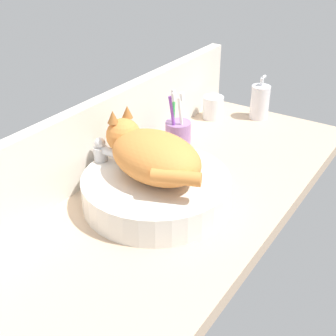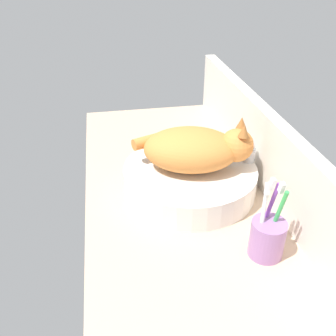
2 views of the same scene
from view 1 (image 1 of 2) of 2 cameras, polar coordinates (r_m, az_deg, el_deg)
name	(u,v)px [view 1 (image 1 of 2)]	position (r cm, az deg, el deg)	size (l,w,h in cm)	color
ground_plane	(177,203)	(120.22, 1.06, -4.23)	(130.14, 52.09, 4.00)	tan
backsplash_panel	(101,136)	(126.85, -8.21, 3.86)	(130.14, 3.60, 20.98)	silver
sink_basin	(156,190)	(114.78, -1.44, -2.67)	(36.37, 36.37, 7.31)	silver
cat	(152,154)	(110.91, -2.01, 1.71)	(22.12, 31.19, 14.00)	orange
faucet	(105,161)	(120.93, -7.72, 0.85)	(3.60, 11.83, 13.60)	silver
soap_dispenser	(260,102)	(164.23, 11.14, 7.92)	(6.38, 6.38, 14.78)	silver
toothbrush_cup	(178,135)	(139.54, 1.22, 4.10)	(7.64, 7.64, 18.71)	#996BA8
water_glass	(213,109)	(162.83, 5.52, 7.22)	(7.05, 7.05, 7.71)	white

